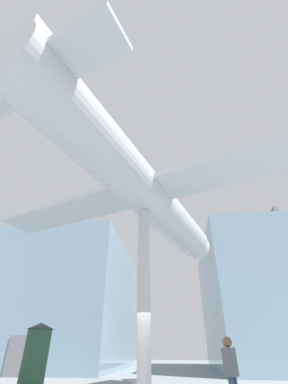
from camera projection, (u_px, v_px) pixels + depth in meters
The scene contains 6 objects.
glass_pavilion_left at pixel (71, 304), 25.11m from camera, with size 10.60×14.97×11.17m.
glass_pavilion_right at pixel (268, 300), 23.22m from camera, with size 10.60×14.97×11.17m.
support_pylon_central at pixel (144, 294), 8.41m from camera, with size 0.42×0.42×6.13m.
suspended_airplane at pixel (146, 194), 10.61m from camera, with size 14.71×14.16×2.85m.
visitor_person at pixel (231, 368), 7.10m from camera, with size 0.43×0.45×1.84m.
info_kiosk at pixel (35, 357), 9.80m from camera, with size 1.07×1.07×2.44m.
Camera 1 is at (1.07, -8.86, 1.53)m, focal length 24.00 mm.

